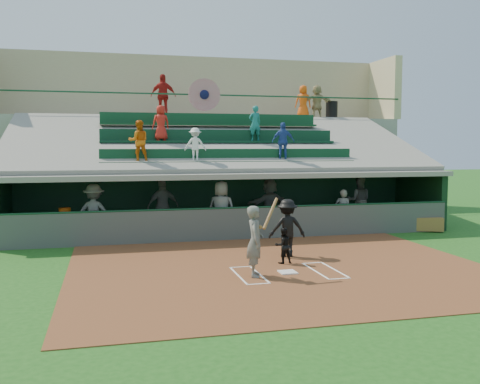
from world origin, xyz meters
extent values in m
plane|color=#1C5116|center=(0.00, 0.00, 0.00)|extent=(100.00, 100.00, 0.00)
cube|color=brown|center=(0.00, 0.50, 0.01)|extent=(11.00, 9.00, 0.02)
cube|color=white|center=(0.00, 0.00, 0.04)|extent=(0.43, 0.43, 0.03)
cube|color=white|center=(-0.75, 0.00, 0.02)|extent=(0.05, 1.80, 0.01)
cube|color=white|center=(0.75, 0.00, 0.02)|extent=(0.05, 1.80, 0.01)
cube|color=white|center=(-1.30, 0.00, 0.02)|extent=(0.05, 1.80, 0.01)
cube|color=white|center=(1.30, 0.00, 0.02)|extent=(0.05, 1.80, 0.01)
cube|color=white|center=(-1.02, 0.90, 0.02)|extent=(0.60, 0.05, 0.01)
cube|color=white|center=(1.02, 0.90, 0.02)|extent=(0.60, 0.05, 0.01)
cube|color=white|center=(-1.02, -0.90, 0.02)|extent=(0.60, 0.05, 0.01)
cube|color=white|center=(1.02, -0.90, 0.02)|extent=(0.60, 0.05, 0.01)
cube|color=gray|center=(0.00, 6.75, 0.02)|extent=(16.00, 3.50, 0.04)
cube|color=gray|center=(0.00, 13.50, 2.30)|extent=(20.00, 3.00, 4.60)
cube|color=#4C514D|center=(0.00, 5.00, 0.55)|extent=(16.00, 0.06, 1.10)
cylinder|color=#133D24|center=(0.00, 5.00, 1.12)|extent=(16.00, 0.08, 0.08)
cube|color=black|center=(0.00, 8.50, 1.10)|extent=(16.00, 0.25, 2.20)
cube|color=black|center=(-8.00, 6.75, 1.10)|extent=(0.25, 3.50, 2.20)
cube|color=black|center=(8.00, 6.75, 1.10)|extent=(0.25, 3.50, 2.20)
cube|color=gray|center=(0.00, 6.75, 2.20)|extent=(16.40, 3.90, 0.18)
cube|color=gray|center=(0.00, 10.25, 1.15)|extent=(16.40, 3.50, 2.30)
cube|color=gray|center=(0.00, 11.90, 2.30)|extent=(16.40, 0.30, 4.60)
cube|color=gray|center=(0.00, 8.60, 3.45)|extent=(16.40, 6.51, 2.37)
cube|color=#0D3B1E|center=(0.00, 6.20, 2.65)|extent=(9.40, 0.42, 0.08)
cube|color=#0C371E|center=(0.00, 6.40, 2.91)|extent=(9.40, 0.06, 0.45)
cube|color=#0B321D|center=(0.00, 8.10, 3.40)|extent=(9.40, 0.42, 0.08)
cube|color=#0B321E|center=(0.00, 8.30, 3.66)|extent=(9.40, 0.06, 0.45)
cube|color=#0C3519|center=(0.00, 10.00, 4.15)|extent=(9.40, 0.42, 0.08)
cube|color=#0D3C1F|center=(0.00, 10.20, 4.41)|extent=(9.40, 0.06, 0.45)
imported|color=#D0600C|center=(-3.34, 6.30, 3.41)|extent=(0.72, 0.58, 1.44)
imported|color=white|center=(-1.35, 6.30, 3.29)|extent=(0.83, 0.56, 1.20)
imported|color=#27489C|center=(1.96, 6.30, 3.40)|extent=(0.89, 0.53, 1.43)
imported|color=red|center=(-2.38, 8.20, 4.13)|extent=(0.74, 0.55, 1.37)
imported|color=#186F69|center=(1.39, 8.20, 4.15)|extent=(0.56, 0.40, 1.41)
cylinder|color=#154126|center=(0.00, 12.00, 5.60)|extent=(20.00, 0.07, 0.07)
cylinder|color=maroon|center=(0.00, 11.98, 5.60)|extent=(1.50, 0.06, 1.50)
sphere|color=#0D1036|center=(0.00, 11.95, 5.60)|extent=(0.44, 0.44, 0.44)
cube|color=tan|center=(0.00, 15.00, 6.20)|extent=(20.00, 0.40, 3.20)
cube|color=tan|center=(10.00, 13.50, 6.20)|extent=(0.40, 3.00, 3.20)
imported|color=#545651|center=(-0.91, -0.15, 0.90)|extent=(0.55, 0.72, 1.76)
cylinder|color=olive|center=(-0.56, -0.30, 1.60)|extent=(0.56, 0.54, 0.75)
sphere|color=olive|center=(-0.78, -0.15, 1.25)|extent=(0.10, 0.10, 0.10)
imported|color=black|center=(0.23, 1.06, 0.52)|extent=(0.53, 0.44, 0.99)
imported|color=black|center=(0.65, 1.95, 0.86)|extent=(1.13, 0.70, 1.68)
cube|color=olive|center=(0.06, 8.01, 0.29)|extent=(15.73, 6.84, 0.50)
cube|color=silver|center=(-5.91, 6.20, 0.39)|extent=(0.84, 0.66, 0.70)
cylinder|color=#D4520C|center=(-5.87, 6.22, 0.94)|extent=(0.40, 0.40, 0.40)
imported|color=#565954|center=(-4.89, 5.82, 1.00)|extent=(1.36, 0.94, 1.93)
imported|color=#5E615B|center=(-2.48, 6.84, 1.04)|extent=(1.24, 0.70, 1.99)
imported|color=#575A55|center=(-0.58, 5.42, 1.03)|extent=(1.15, 0.98, 1.98)
imported|color=#565853|center=(1.60, 6.77, 1.02)|extent=(1.89, 1.21, 1.95)
imported|color=#5A5C57|center=(4.00, 5.37, 0.84)|extent=(0.70, 0.62, 1.61)
imported|color=#5E605A|center=(5.47, 7.06, 1.03)|extent=(1.16, 1.04, 1.97)
cylinder|color=black|center=(6.74, 12.83, 5.05)|extent=(0.60, 0.60, 0.89)
imported|color=#A81713|center=(-1.79, 12.95, 5.61)|extent=(1.21, 0.58, 2.02)
imported|color=#E6500D|center=(5.06, 12.50, 5.41)|extent=(0.88, 0.65, 1.63)
imported|color=tan|center=(5.76, 12.43, 5.43)|extent=(1.58, 0.66, 1.65)
camera|label=1|loc=(-4.40, -12.73, 3.27)|focal=40.00mm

